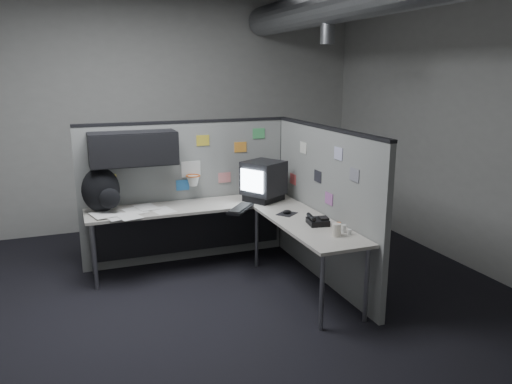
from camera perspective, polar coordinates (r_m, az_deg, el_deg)
name	(u,v)px	position (r m, az deg, el deg)	size (l,w,h in m)	color
room	(286,79)	(4.63, 3.47, 12.77)	(5.62, 5.62, 3.22)	black
partition_back	(174,178)	(5.68, -9.36, 1.58)	(2.44, 0.42, 1.63)	gray
partition_right	(324,204)	(5.24, 7.74, -1.38)	(0.07, 2.23, 1.63)	gray
desk	(223,220)	(5.36, -3.84, -3.20)	(2.31, 2.11, 0.73)	#B8B2A6
monitor	(263,180)	(5.64, 0.86, 1.33)	(0.54, 0.54, 0.45)	black
keyboard	(240,209)	(5.28, -1.80, -1.92)	(0.39, 0.43, 0.04)	black
mouse	(287,213)	(5.16, 3.55, -2.37)	(0.25, 0.25, 0.04)	black
phone	(317,221)	(4.83, 7.02, -3.29)	(0.21, 0.23, 0.10)	black
bottles	(342,229)	(4.62, 9.79, -4.21)	(0.13, 0.18, 0.08)	silver
cup	(336,230)	(4.51, 9.17, -4.30)	(0.08, 0.08, 0.11)	silver
papers	(132,212)	(5.33, -13.95, -2.29)	(0.88, 0.63, 0.02)	white
backpack	(102,191)	(5.40, -17.23, 0.14)	(0.42, 0.38, 0.47)	black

